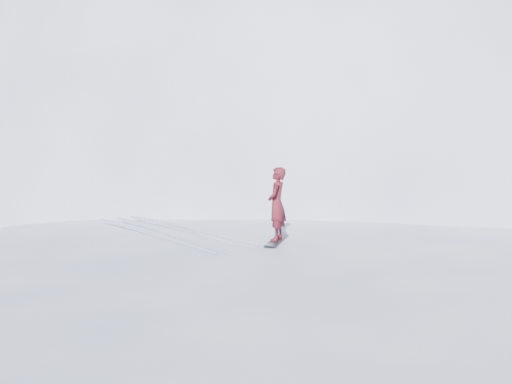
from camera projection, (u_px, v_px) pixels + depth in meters
ground at (290, 384)px, 9.98m from camera, size 400.00×400.00×0.00m
near_ridge at (257, 325)px, 13.05m from camera, size 36.00×28.00×4.80m
summit_peak at (332, 193)px, 43.31m from camera, size 60.00×56.00×56.00m
peak_shoulder at (244, 213)px, 32.15m from camera, size 28.00×24.00×18.00m
wind_bumps at (218, 351)px, 11.52m from camera, size 16.00×14.40×1.00m
snowboard at (277, 240)px, 12.10m from camera, size 1.25×1.22×0.02m
snowboarder at (277, 204)px, 12.00m from camera, size 0.76×0.75×1.77m
board_tracks at (172, 230)px, 13.35m from camera, size 2.59×5.95×0.04m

